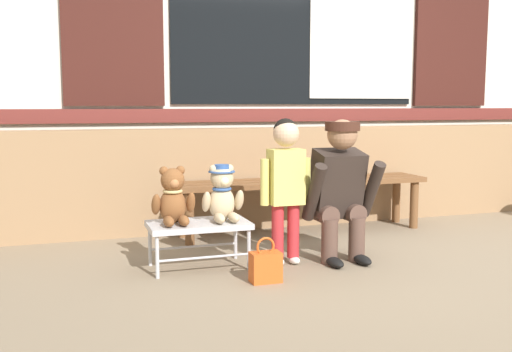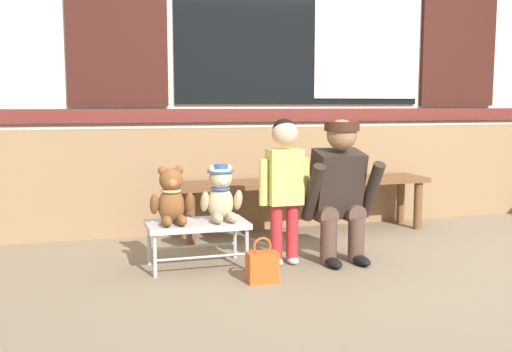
{
  "view_description": "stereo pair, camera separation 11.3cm",
  "coord_description": "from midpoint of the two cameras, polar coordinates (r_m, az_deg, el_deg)",
  "views": [
    {
      "loc": [
        -2.13,
        -3.33,
        1.04
      ],
      "look_at": [
        -0.84,
        0.53,
        0.55
      ],
      "focal_mm": 41.28,
      "sensor_mm": 36.0,
      "label": 1
    },
    {
      "loc": [
        -2.02,
        -3.37,
        1.04
      ],
      "look_at": [
        -0.84,
        0.53,
        0.55
      ],
      "focal_mm": 41.28,
      "sensor_mm": 36.0,
      "label": 2
    }
  ],
  "objects": [
    {
      "name": "teddy_bear_plain",
      "position": [
        3.73,
        -8.9,
        -2.12
      ],
      "size": [
        0.28,
        0.26,
        0.36
      ],
      "color": "brown",
      "rests_on": "small_display_bench"
    },
    {
      "name": "handbag_on_ground",
      "position": [
        3.52,
        -0.0,
        -8.73
      ],
      "size": [
        0.18,
        0.11,
        0.27
      ],
      "color": "#DB561E",
      "rests_on": "ground"
    },
    {
      "name": "shop_facade",
      "position": [
        5.75,
        3.15,
        15.35
      ],
      "size": [
        6.86,
        0.26,
        3.78
      ],
      "color": "silver",
      "rests_on": "ground"
    },
    {
      "name": "teddy_bear_with_hat",
      "position": [
        3.8,
        -4.13,
        -1.76
      ],
      "size": [
        0.28,
        0.27,
        0.36
      ],
      "color": "#CCB289",
      "rests_on": "small_display_bench"
    },
    {
      "name": "ground_plane",
      "position": [
        4.08,
        13.07,
        -8.11
      ],
      "size": [
        60.0,
        60.0,
        0.0
      ],
      "primitive_type": "plane",
      "color": "#84725B"
    },
    {
      "name": "small_display_bench",
      "position": [
        3.8,
        -6.45,
        -4.96
      ],
      "size": [
        0.64,
        0.36,
        0.3
      ],
      "color": "#BCBCC1",
      "rests_on": "ground"
    },
    {
      "name": "adult_crouching",
      "position": [
        3.98,
        7.32,
        -1.29
      ],
      "size": [
        0.5,
        0.49,
        0.95
      ],
      "color": "brown",
      "rests_on": "ground"
    },
    {
      "name": "brick_low_wall",
      "position": [
        5.24,
        5.07,
        0.1
      ],
      "size": [
        6.73,
        0.25,
        0.85
      ],
      "primitive_type": "cube",
      "color": "#997551",
      "rests_on": "ground"
    },
    {
      "name": "wooden_bench_long",
      "position": [
        4.81,
        3.85,
        -1.12
      ],
      "size": [
        2.1,
        0.4,
        0.44
      ],
      "color": "brown",
      "rests_on": "ground"
    },
    {
      "name": "child_standing",
      "position": [
        3.82,
        2.06,
        0.11
      ],
      "size": [
        0.35,
        0.18,
        0.96
      ],
      "color": "#B7282D",
      "rests_on": "ground"
    }
  ]
}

